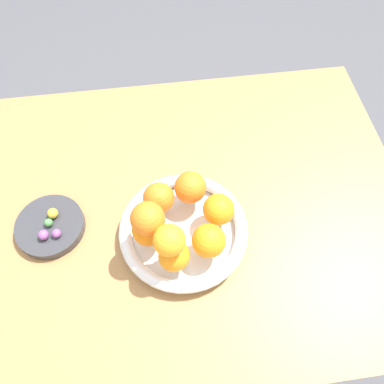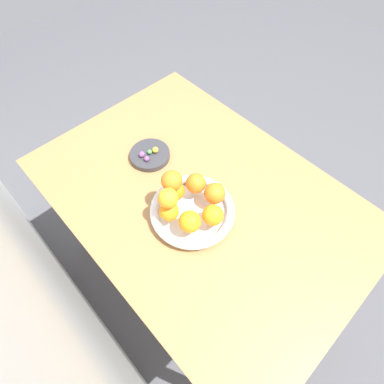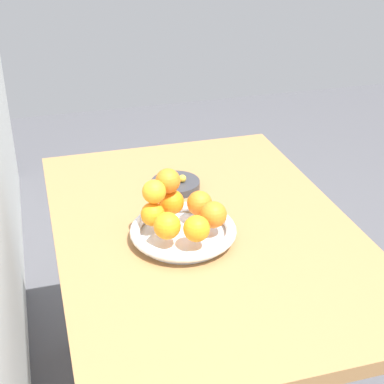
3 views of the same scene
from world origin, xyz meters
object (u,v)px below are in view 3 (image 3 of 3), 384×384
orange_5 (167,226)px  orange_6 (154,192)px  orange_4 (153,214)px  orange_0 (197,229)px  candy_ball_0 (165,178)px  orange_2 (199,203)px  fruit_bowl (183,232)px  candy_ball_1 (175,179)px  orange_7 (168,181)px  candy_dish (175,184)px  orange_3 (171,202)px  orange_1 (212,215)px  dining_table (205,255)px  candy_ball_3 (183,178)px  candy_ball_2 (168,183)px

orange_5 → orange_6: 0.09m
orange_4 → orange_0: bearing=-139.6°
orange_5 → candy_ball_0: (0.32, -0.07, -0.04)m
orange_2 → orange_6: 0.13m
fruit_bowl → candy_ball_1: bearing=-10.5°
orange_7 → candy_ball_0: orange_7 is taller
candy_dish → orange_5: orange_5 is taller
orange_2 → orange_7: orange_7 is taller
candy_ball_1 → orange_4: bearing=154.1°
orange_4 → orange_5: bearing=-163.9°
orange_3 → orange_1: bearing=-139.4°
dining_table → candy_ball_3: candy_ball_3 is taller
orange_0 → candy_ball_3: orange_0 is taller
orange_7 → fruit_bowl: bearing=-161.8°
fruit_bowl → orange_3: bearing=10.2°
orange_2 → orange_5: orange_5 is taller
candy_dish → fruit_bowl: bearing=169.4°
orange_0 → orange_7: bearing=14.0°
dining_table → fruit_bowl: fruit_bowl is taller
orange_6 → candy_ball_2: 0.26m
orange_3 → candy_ball_1: 0.22m
candy_ball_3 → candy_ball_2: bearing=101.3°
orange_6 → candy_ball_3: orange_6 is taller
orange_5 → candy_ball_3: size_ratio=2.99×
orange_3 → candy_ball_0: 0.22m
dining_table → orange_0: 0.20m
orange_1 → candy_ball_1: orange_1 is taller
orange_4 → candy_ball_0: orange_4 is taller
dining_table → orange_3: 0.18m
dining_table → orange_1: (-0.07, 0.00, 0.16)m
orange_1 → orange_5: size_ratio=1.01×
fruit_bowl → orange_0: (-0.07, -0.01, 0.05)m
fruit_bowl → orange_0: bearing=-169.8°
candy_dish → orange_6: size_ratio=2.44×
candy_dish → orange_1: bearing=-177.3°
orange_1 → candy_ball_0: 0.31m
candy_ball_2 → orange_7: bearing=166.9°
candy_ball_3 → candy_ball_0: bearing=71.9°
orange_0 → orange_6: 0.14m
fruit_bowl → orange_0: 0.09m
orange_5 → orange_0: bearing=-115.2°
orange_3 → orange_6: orange_6 is taller
orange_2 → orange_3: (0.02, 0.07, 0.00)m
orange_3 → candy_ball_3: bearing=-23.1°
candy_ball_1 → orange_2: bearing=-178.9°
orange_7 → orange_2: bearing=-103.0°
orange_1 → orange_3: orange_1 is taller
orange_3 → candy_ball_0: size_ratio=3.09×
orange_0 → candy_ball_2: size_ratio=3.49×
dining_table → candy_ball_3: 0.25m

